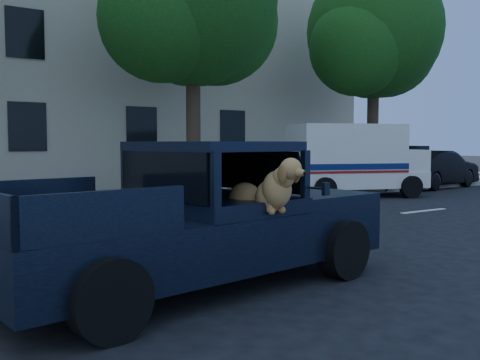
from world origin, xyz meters
The scene contains 9 objects.
ground centered at (0.00, 0.00, 0.00)m, with size 120.00×120.00×0.00m, color black.
far_sidewalk centered at (0.00, 9.20, 0.07)m, with size 60.00×4.00×0.15m, color gray.
lane_stripes centered at (2.00, 3.40, 0.01)m, with size 21.60×0.14×0.01m, color silver, non-canonical shape.
street_tree_mid centered at (5.03, 9.62, 5.71)m, with size 6.00×5.20×8.60m.
street_tree_right centered at (13.03, 9.62, 5.71)m, with size 6.00×5.20×8.60m.
building_main centered at (3.00, 16.50, 4.50)m, with size 26.00×6.00×9.00m, color #BBB09A.
pickup_truck centered at (-0.11, 0.48, 0.57)m, with size 4.93×2.63×1.69m.
mail_truck centered at (9.22, 6.97, 0.98)m, with size 4.48×3.16×2.24m.
parked_sedan centered at (14.10, 7.51, 0.70)m, with size 4.23×1.47×1.39m, color black.
Camera 1 is at (-3.05, -4.86, 1.68)m, focal length 40.00 mm.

